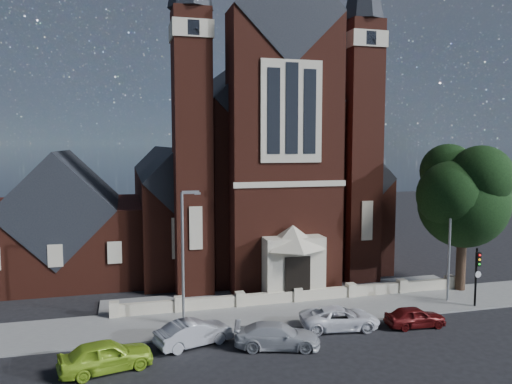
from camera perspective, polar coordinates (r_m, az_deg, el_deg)
ground at (r=42.71m, az=0.86°, el=-9.10°), size 120.00×120.00×0.00m
pavement_strip at (r=33.16m, az=5.91°, el=-13.50°), size 60.00×5.00×0.12m
forecourt_paving at (r=36.74m, az=3.66°, el=-11.57°), size 26.00×3.00×0.14m
forecourt_wall at (r=34.93m, az=4.72°, el=-12.49°), size 24.00×0.40×0.90m
church at (r=49.08m, az=-1.63°, el=2.49°), size 20.01×34.90×29.20m
parish_hall at (r=43.59m, az=-21.02°, el=-3.79°), size 12.00×12.20×10.24m
street_tree at (r=38.85m, az=23.01°, el=-0.58°), size 6.40×6.60×10.70m
street_lamp_left at (r=29.63m, az=-8.21°, el=-6.61°), size 1.16×0.22×8.09m
street_lamp_right at (r=36.32m, az=21.39°, el=-4.68°), size 1.16×0.22×8.09m
traffic_signal at (r=36.05m, az=23.94°, el=-8.12°), size 0.28×0.42×4.00m
car_lime_van at (r=26.00m, az=-16.77°, el=-17.46°), size 4.69×2.74×1.50m
car_silver_a at (r=28.00m, az=-7.09°, el=-15.68°), size 4.44×2.73×1.38m
car_silver_b at (r=27.53m, az=2.44°, el=-16.09°), size 4.88×3.01×1.32m
car_white_suv at (r=30.46m, az=9.55°, el=-14.02°), size 4.88×2.73×1.29m
car_dark_red at (r=31.80m, az=17.72°, el=-13.43°), size 3.65×1.66×1.22m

